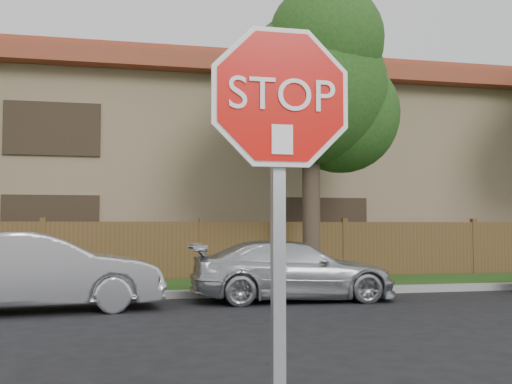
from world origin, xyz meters
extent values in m
cube|color=gray|center=(0.00, 8.15, 0.07)|extent=(70.00, 0.30, 0.15)
cube|color=#1E4714|center=(0.00, 9.80, 0.06)|extent=(70.00, 3.00, 0.12)
cube|color=brown|center=(0.00, 11.40, 0.80)|extent=(70.00, 0.12, 1.60)
cube|color=#917E5A|center=(0.00, 17.00, 3.00)|extent=(34.00, 8.00, 6.00)
cube|color=brown|center=(0.00, 17.00, 6.25)|extent=(35.20, 9.20, 0.50)
cube|color=brown|center=(0.00, 17.00, 6.85)|extent=(33.00, 5.50, 0.70)
cylinder|color=#382B21|center=(2.50, 9.70, 1.96)|extent=(0.44, 0.44, 3.92)
sphere|color=#194816|center=(2.50, 9.70, 4.90)|extent=(3.80, 3.80, 3.80)
sphere|color=#194816|center=(3.40, 10.00, 4.34)|extent=(3.00, 3.00, 3.00)
sphere|color=#194816|center=(1.70, 9.30, 4.62)|extent=(3.20, 3.20, 3.20)
sphere|color=#194816|center=(2.70, 9.10, 5.95)|extent=(2.80, 2.80, 2.80)
cube|color=gray|center=(-1.18, -1.44, 1.25)|extent=(0.06, 0.06, 2.30)
cylinder|color=white|center=(-1.18, -1.50, 2.15)|extent=(1.01, 0.02, 1.01)
cylinder|color=red|center=(-1.18, -1.51, 2.15)|extent=(0.93, 0.02, 0.93)
cube|color=white|center=(-1.18, -1.53, 1.93)|extent=(0.11, 0.00, 0.15)
imported|color=#A1A1A5|center=(-3.42, 6.65, 0.69)|extent=(4.35, 1.93, 1.39)
imported|color=#B9BDC1|center=(1.32, 7.22, 0.60)|extent=(4.18, 1.81, 1.20)
camera|label=1|loc=(-1.94, -4.41, 1.50)|focal=42.00mm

